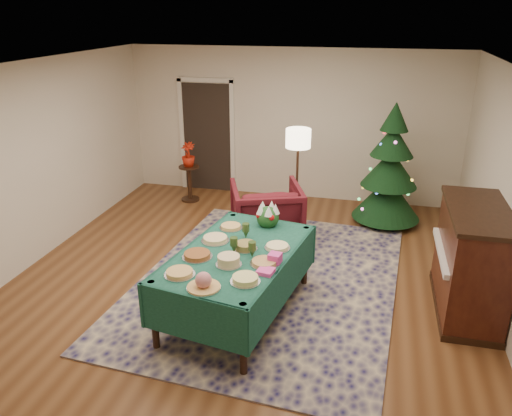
% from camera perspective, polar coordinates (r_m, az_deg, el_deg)
% --- Properties ---
extents(room_shell, '(7.00, 7.00, 7.00)m').
position_cam_1_polar(room_shell, '(5.85, -1.80, 2.21)').
color(room_shell, '#593319').
rests_on(room_shell, ground).
extents(doorway, '(1.08, 0.04, 2.16)m').
position_cam_1_polar(doorway, '(9.57, -5.61, 8.39)').
color(doorway, black).
rests_on(doorway, ground).
extents(rug, '(3.50, 4.42, 0.02)m').
position_cam_1_polar(rug, '(6.57, 1.37, -8.33)').
color(rug, '#141246').
rests_on(rug, ground).
extents(buffet_table, '(1.54, 2.24, 0.80)m').
position_cam_1_polar(buffet_table, '(5.64, -2.16, -6.44)').
color(buffet_table, black).
rests_on(buffet_table, ground).
extents(platter_0, '(0.32, 0.32, 0.05)m').
position_cam_1_polar(platter_0, '(5.15, -8.73, -7.35)').
color(platter_0, silver).
rests_on(platter_0, buffet_table).
extents(platter_1, '(0.33, 0.33, 0.17)m').
position_cam_1_polar(platter_1, '(4.87, -6.02, -8.41)').
color(platter_1, silver).
rests_on(platter_1, buffet_table).
extents(platter_2, '(0.30, 0.30, 0.07)m').
position_cam_1_polar(platter_2, '(4.97, -1.24, -8.16)').
color(platter_2, silver).
rests_on(platter_2, buffet_table).
extents(platter_3, '(0.33, 0.33, 0.06)m').
position_cam_1_polar(platter_3, '(5.47, -6.74, -5.38)').
color(platter_3, silver).
rests_on(platter_3, buffet_table).
extents(platter_4, '(0.28, 0.28, 0.11)m').
position_cam_1_polar(platter_4, '(5.27, -3.14, -6.03)').
color(platter_4, silver).
rests_on(platter_4, buffet_table).
extents(platter_5, '(0.31, 0.31, 0.04)m').
position_cam_1_polar(platter_5, '(5.29, 0.94, -6.25)').
color(platter_5, silver).
rests_on(platter_5, buffet_table).
extents(platter_6, '(0.33, 0.33, 0.06)m').
position_cam_1_polar(platter_6, '(5.81, -4.68, -3.57)').
color(platter_6, silver).
rests_on(platter_6, buffet_table).
extents(platter_7, '(0.27, 0.27, 0.08)m').
position_cam_1_polar(platter_7, '(5.60, -1.20, -4.39)').
color(platter_7, silver).
rests_on(platter_7, buffet_table).
extents(platter_8, '(0.29, 0.29, 0.04)m').
position_cam_1_polar(platter_8, '(5.63, 2.46, -4.44)').
color(platter_8, silver).
rests_on(platter_8, buffet_table).
extents(platter_9, '(0.28, 0.28, 0.04)m').
position_cam_1_polar(platter_9, '(6.13, -2.89, -2.16)').
color(platter_9, silver).
rests_on(platter_9, buffet_table).
extents(goblet_0, '(0.09, 0.09, 0.19)m').
position_cam_1_polar(goblet_0, '(5.84, -1.17, -2.58)').
color(goblet_0, '#2D471E').
rests_on(goblet_0, buffet_table).
extents(goblet_1, '(0.09, 0.09, 0.19)m').
position_cam_1_polar(goblet_1, '(5.40, -0.44, -4.73)').
color(goblet_1, '#2D471E').
rests_on(goblet_1, buffet_table).
extents(goblet_2, '(0.09, 0.09, 0.19)m').
position_cam_1_polar(goblet_2, '(5.50, -2.54, -4.21)').
color(goblet_2, '#2D471E').
rests_on(goblet_2, buffet_table).
extents(napkin_stack, '(0.19, 0.19, 0.04)m').
position_cam_1_polar(napkin_stack, '(5.13, 1.12, -7.25)').
color(napkin_stack, '#F343A9').
rests_on(napkin_stack, buffet_table).
extents(gift_box, '(0.15, 0.15, 0.11)m').
position_cam_1_polar(gift_box, '(5.31, 2.18, -5.75)').
color(gift_box, '#DC3DA4').
rests_on(gift_box, buffet_table).
extents(centerpiece, '(0.29, 0.29, 0.33)m').
position_cam_1_polar(centerpiece, '(6.16, 1.35, -0.80)').
color(centerpiece, '#1E4C1E').
rests_on(centerpiece, buffet_table).
extents(armchair, '(1.26, 1.22, 1.02)m').
position_cam_1_polar(armchair, '(7.41, 1.19, -0.36)').
color(armchair, '#501119').
rests_on(armchair, ground).
extents(floor_lamp, '(0.39, 0.39, 1.60)m').
position_cam_1_polar(floor_lamp, '(7.78, 4.83, 7.26)').
color(floor_lamp, '#A57F3F').
rests_on(floor_lamp, ground).
extents(side_table, '(0.37, 0.37, 0.66)m').
position_cam_1_polar(side_table, '(9.23, -7.59, 2.76)').
color(side_table, black).
rests_on(side_table, ground).
extents(potted_plant, '(0.24, 0.44, 0.24)m').
position_cam_1_polar(potted_plant, '(9.09, -7.73, 5.50)').
color(potted_plant, '#AE1E0C').
rests_on(potted_plant, side_table).
extents(christmas_tree, '(1.26, 1.26, 2.00)m').
position_cam_1_polar(christmas_tree, '(8.28, 15.03, 4.14)').
color(christmas_tree, black).
rests_on(christmas_tree, ground).
extents(piano, '(0.70, 1.48, 1.28)m').
position_cam_1_polar(piano, '(6.23, 23.32, -5.69)').
color(piano, black).
rests_on(piano, ground).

